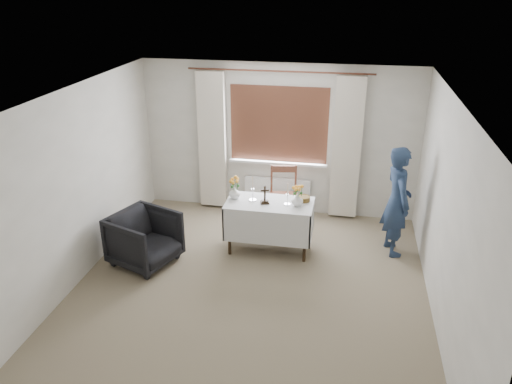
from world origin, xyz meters
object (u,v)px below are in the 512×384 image
wooden_cross (265,195)px  flower_vase_left (235,193)px  person (397,201)px  armchair (145,239)px  altar_table (269,226)px  flower_vase_right (297,200)px  wooden_chair (284,198)px

wooden_cross → flower_vase_left: wooden_cross is taller
person → flower_vase_left: person is taller
armchair → wooden_cross: wooden_cross is taller
armchair → flower_vase_left: size_ratio=4.77×
armchair → flower_vase_left: bearing=-36.1°
altar_table → flower_vase_right: 0.61m
wooden_cross → flower_vase_right: 0.46m
flower_vase_right → flower_vase_left: bearing=175.0°
flower_vase_left → flower_vase_right: size_ratio=1.00×
altar_table → flower_vase_left: size_ratio=7.21×
person → flower_vase_right: bearing=86.6°
wooden_chair → flower_vase_left: (-0.62, -0.73, 0.36)m
flower_vase_left → flower_vase_right: (0.91, -0.08, -0.00)m
altar_table → wooden_chair: wooden_chair is taller
altar_table → wooden_cross: wooden_cross is taller
altar_table → flower_vase_left: flower_vase_left is taller
wooden_cross → flower_vase_left: bearing=152.4°
altar_table → armchair: bearing=-157.4°
person → flower_vase_right: 1.41m
person → flower_vase_left: 2.30m
flower_vase_right → altar_table: bearing=176.1°
armchair → flower_vase_right: flower_vase_right is taller
wooden_chair → flower_vase_right: size_ratio=5.69×
wooden_chair → armchair: bearing=-149.3°
armchair → flower_vase_right: (2.03, 0.66, 0.47)m
armchair → flower_vase_left: (1.12, 0.74, 0.47)m
armchair → person: 3.57m
wooden_cross → person: bearing=-6.1°
wooden_cross → flower_vase_right: wooden_cross is taller
person → wooden_cross: bearing=83.8°
armchair → wooden_cross: bearing=-47.2°
altar_table → wooden_chair: (0.10, 0.79, 0.11)m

